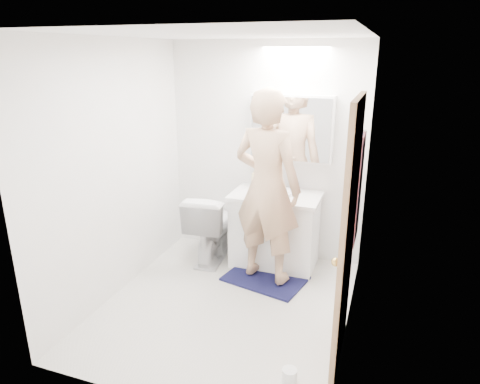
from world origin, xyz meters
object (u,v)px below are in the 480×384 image
at_px(vanity_cabinet, 275,231).
at_px(medicine_cabinet, 292,128).
at_px(toilet_paper_roll, 289,375).
at_px(soap_bottle_b, 261,180).
at_px(toilet, 211,226).
at_px(soap_bottle_a, 255,178).
at_px(toothbrush_cup, 294,187).
at_px(person, 267,188).

bearing_deg(vanity_cabinet, medicine_cabinet, 65.36).
bearing_deg(toilet_paper_roll, soap_bottle_b, 113.03).
height_order(toilet, soap_bottle_a, soap_bottle_a).
bearing_deg(toothbrush_cup, soap_bottle_b, 177.05).
height_order(toilet, person, person).
bearing_deg(vanity_cabinet, person, -88.60).
xyz_separation_m(medicine_cabinet, person, (-0.09, -0.59, -0.49)).
height_order(person, soap_bottle_b, person).
distance_m(person, toilet_paper_roll, 1.75).
distance_m(soap_bottle_b, toilet_paper_roll, 2.24).
distance_m(person, soap_bottle_a, 0.61).
distance_m(person, toothbrush_cup, 0.58).
distance_m(toilet, soap_bottle_b, 0.76).
relative_size(person, soap_bottle_b, 10.80).
xyz_separation_m(vanity_cabinet, toothbrush_cup, (0.16, 0.16, 0.48)).
xyz_separation_m(medicine_cabinet, soap_bottle_a, (-0.38, -0.06, -0.56)).
bearing_deg(soap_bottle_a, toilet, -148.19).
distance_m(medicine_cabinet, soap_bottle_a, 0.68).
bearing_deg(soap_bottle_a, toothbrush_cup, 1.29).
distance_m(soap_bottle_a, toothbrush_cup, 0.45).
height_order(person, soap_bottle_a, person).
bearing_deg(person, toothbrush_cup, -92.87).
bearing_deg(soap_bottle_a, person, -61.33).
xyz_separation_m(person, soap_bottle_b, (-0.24, 0.56, -0.10)).
xyz_separation_m(medicine_cabinet, soap_bottle_b, (-0.32, -0.03, -0.59)).
bearing_deg(toilet_paper_roll, person, 113.18).
height_order(toilet, toilet_paper_roll, toilet).
bearing_deg(medicine_cabinet, person, -98.31).
bearing_deg(soap_bottle_a, medicine_cabinet, 8.99).
distance_m(toilet, toilet_paper_roll, 2.09).
height_order(soap_bottle_a, toothbrush_cup, soap_bottle_a).
height_order(vanity_cabinet, soap_bottle_b, soap_bottle_b).
height_order(soap_bottle_a, soap_bottle_b, soap_bottle_a).
height_order(vanity_cabinet, toothbrush_cup, toothbrush_cup).
bearing_deg(soap_bottle_b, vanity_cabinet, -38.48).
bearing_deg(medicine_cabinet, soap_bottle_b, -174.69).
bearing_deg(soap_bottle_b, soap_bottle_a, -152.02).
relative_size(toothbrush_cup, toilet_paper_roll, 0.94).
bearing_deg(toilet_paper_roll, vanity_cabinet, 108.68).
height_order(medicine_cabinet, toilet_paper_roll, medicine_cabinet).
bearing_deg(toilet, soap_bottle_b, -153.96).
distance_m(vanity_cabinet, soap_bottle_b, 0.59).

